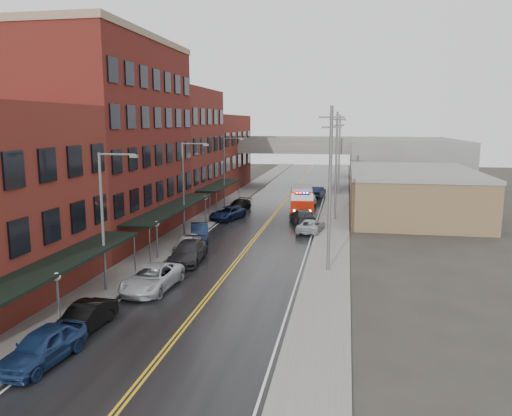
{
  "coord_description": "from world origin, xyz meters",
  "views": [
    {
      "loc": [
        8.31,
        -20.74,
        10.83
      ],
      "look_at": [
        0.16,
        24.16,
        3.0
      ],
      "focal_mm": 35.0,
      "sensor_mm": 36.0,
      "label": 1
    }
  ],
  "objects": [
    {
      "name": "brick_building_far",
      "position": [
        -13.3,
        58.0,
        6.0
      ],
      "size": [
        9.0,
        20.0,
        12.0
      ],
      "primitive_type": "cube",
      "color": "maroon",
      "rests_on": "ground"
    },
    {
      "name": "parked_car_right_0",
      "position": [
        5.0,
        28.2,
        0.66
      ],
      "size": [
        2.85,
        5.04,
        1.33
      ],
      "primitive_type": "imported",
      "rotation": [
        0.0,
        0.0,
        3.0
      ],
      "color": "#ADB0B5",
      "rests_on": "ground"
    },
    {
      "name": "overpass",
      "position": [
        0.0,
        62.0,
        5.99
      ],
      "size": [
        40.0,
        10.0,
        7.5
      ],
      "color": "slate",
      "rests_on": "ground"
    },
    {
      "name": "road",
      "position": [
        0.0,
        30.0,
        0.01
      ],
      "size": [
        11.0,
        160.0,
        0.02
      ],
      "primitive_type": "cube",
      "color": "black",
      "rests_on": "ground"
    },
    {
      "name": "parked_car_right_3",
      "position": [
        4.24,
        51.99,
        0.81
      ],
      "size": [
        2.36,
        5.1,
        1.62
      ],
      "primitive_type": "imported",
      "rotation": [
        0.0,
        0.0,
        3.01
      ],
      "color": "black",
      "rests_on": "ground"
    },
    {
      "name": "street_lamp_1",
      "position": [
        -6.55,
        24.0,
        5.19
      ],
      "size": [
        2.64,
        0.22,
        9.0
      ],
      "color": "#59595B",
      "rests_on": "ground"
    },
    {
      "name": "street_lamp_2",
      "position": [
        -6.55,
        40.0,
        5.19
      ],
      "size": [
        2.64,
        0.22,
        9.0
      ],
      "color": "#59595B",
      "rests_on": "ground"
    },
    {
      "name": "curb_right",
      "position": [
        5.65,
        30.0,
        0.07
      ],
      "size": [
        0.3,
        160.0,
        0.15
      ],
      "primitive_type": "cube",
      "color": "gray",
      "rests_on": "ground"
    },
    {
      "name": "brick_building_b",
      "position": [
        -13.3,
        23.0,
        9.0
      ],
      "size": [
        9.0,
        20.0,
        18.0
      ],
      "primitive_type": "cube",
      "color": "#5D1C18",
      "rests_on": "ground"
    },
    {
      "name": "sidewalk_left",
      "position": [
        -7.3,
        30.0,
        0.07
      ],
      "size": [
        3.0,
        160.0,
        0.15
      ],
      "primitive_type": "cube",
      "color": "slate",
      "rests_on": "ground"
    },
    {
      "name": "street_lamp_0",
      "position": [
        -6.55,
        8.0,
        5.19
      ],
      "size": [
        2.64,
        0.22,
        9.0
      ],
      "color": "#59595B",
      "rests_on": "ground"
    },
    {
      "name": "parked_car_left_1",
      "position": [
        -5.0,
        2.12,
        0.72
      ],
      "size": [
        1.8,
        4.44,
        1.43
      ],
      "primitive_type": "imported",
      "rotation": [
        0.0,
        0.0,
        -0.07
      ],
      "color": "black",
      "rests_on": "ground"
    },
    {
      "name": "parked_car_right_2",
      "position": [
        3.6,
        46.2,
        0.72
      ],
      "size": [
        2.22,
        4.43,
        1.45
      ],
      "primitive_type": "imported",
      "rotation": [
        0.0,
        0.0,
        3.27
      ],
      "color": "beige",
      "rests_on": "ground"
    },
    {
      "name": "ground",
      "position": [
        0.0,
        0.0,
        0.0
      ],
      "size": [
        220.0,
        220.0,
        0.0
      ],
      "primitive_type": "plane",
      "color": "#2D2B26",
      "rests_on": "ground"
    },
    {
      "name": "utility_pole_2",
      "position": [
        7.2,
        55.0,
        6.31
      ],
      "size": [
        1.8,
        0.24,
        12.0
      ],
      "color": "#59595B",
      "rests_on": "ground"
    },
    {
      "name": "globe_lamp_0",
      "position": [
        -6.4,
        2.0,
        2.31
      ],
      "size": [
        0.44,
        0.44,
        3.12
      ],
      "color": "#59595B",
      "rests_on": "ground"
    },
    {
      "name": "utility_pole_0",
      "position": [
        7.2,
        15.0,
        6.31
      ],
      "size": [
        1.8,
        0.24,
        12.0
      ],
      "color": "#59595B",
      "rests_on": "ground"
    },
    {
      "name": "awning_1",
      "position": [
        -7.49,
        23.0,
        2.99
      ],
      "size": [
        2.6,
        18.0,
        3.09
      ],
      "color": "black",
      "rests_on": "ground"
    },
    {
      "name": "awning_2",
      "position": [
        -7.49,
        40.5,
        2.99
      ],
      "size": [
        2.6,
        13.0,
        3.09
      ],
      "color": "black",
      "rests_on": "ground"
    },
    {
      "name": "brick_building_c",
      "position": [
        -13.3,
        40.5,
        7.5
      ],
      "size": [
        9.0,
        15.0,
        15.0
      ],
      "primitive_type": "cube",
      "color": "maroon",
      "rests_on": "ground"
    },
    {
      "name": "parked_car_left_0",
      "position": [
        -5.0,
        -1.59,
        0.81
      ],
      "size": [
        2.35,
        4.92,
        1.62
      ],
      "primitive_type": "imported",
      "rotation": [
        0.0,
        0.0,
        -0.09
      ],
      "color": "navy",
      "rests_on": "ground"
    },
    {
      "name": "sidewalk_right",
      "position": [
        7.3,
        30.0,
        0.07
      ],
      "size": [
        3.0,
        160.0,
        0.15
      ],
      "primitive_type": "cube",
      "color": "slate",
      "rests_on": "ground"
    },
    {
      "name": "parked_car_right_1",
      "position": [
        3.81,
        32.15,
        0.81
      ],
      "size": [
        3.65,
        5.95,
        1.61
      ],
      "primitive_type": "imported",
      "rotation": [
        0.0,
        0.0,
        3.41
      ],
      "color": "#252628",
      "rests_on": "ground"
    },
    {
      "name": "parked_car_left_4",
      "position": [
        -5.0,
        19.5,
        0.66
      ],
      "size": [
        1.74,
        3.97,
        1.33
      ],
      "primitive_type": "imported",
      "rotation": [
        0.0,
        0.0,
        -0.04
      ],
      "color": "#BEBEBE",
      "rests_on": "ground"
    },
    {
      "name": "parked_car_left_2",
      "position": [
        -4.0,
        8.94,
        0.79
      ],
      "size": [
        2.89,
        5.82,
        1.59
      ],
      "primitive_type": "imported",
      "rotation": [
        0.0,
        0.0,
        -0.05
      ],
      "color": "#B5B8BE",
      "rests_on": "ground"
    },
    {
      "name": "globe_lamp_1",
      "position": [
        -6.4,
        16.0,
        2.31
      ],
      "size": [
        0.44,
        0.44,
        3.12
      ],
      "color": "#59595B",
      "rests_on": "ground"
    },
    {
      "name": "parked_car_left_3",
      "position": [
        -3.7,
        15.7,
        0.8
      ],
      "size": [
        2.58,
        5.66,
        1.61
      ],
      "primitive_type": "imported",
      "rotation": [
        0.0,
        0.0,
        0.06
      ],
      "color": "black",
      "rests_on": "ground"
    },
    {
      "name": "fire_truck",
      "position": [
        3.12,
        38.91,
        1.66
      ],
      "size": [
        4.03,
        8.63,
        3.07
      ],
      "rotation": [
        0.0,
        0.0,
        0.1
      ],
      "color": "#9B1807",
      "rests_on": "ground"
    },
    {
      "name": "parked_car_left_7",
      "position": [
        -4.72,
        39.2,
        0.68
      ],
      "size": [
        2.7,
        4.97,
        1.37
      ],
      "primitive_type": "imported",
      "rotation": [
        0.0,
        0.0,
        -0.18
      ],
      "color": "black",
      "rests_on": "ground"
    },
    {
      "name": "parked_car_left_5",
      "position": [
        -5.0,
        23.06,
        0.76
      ],
      "size": [
        2.87,
        4.88,
        1.52
      ],
      "primitive_type": "imported",
      "rotation": [
        0.0,
        0.0,
        0.29
      ],
      "color": "black",
      "rests_on": "ground"
    },
    {
      "name": "awning_0",
      "position": [
        -7.49,
        4.0,
        2.99
      ],
      "size": [
        2.6,
        16.0,
        3.09
      ],
      "color": "black",
      "rests_on": "ground"
    },
    {
      "name": "tan_building",
      "position": [
        16.0,
        40.0,
        2.5
      ],
      "size": [
        14.0,
        22.0,
        5.0
      ],
      "primitive_type": "cube",
      "color": "#846547",
      "rests_on": "ground"
    },
    {
      "name": "utility_pole_1",
      "position": [
        7.2,
        35.0,
        6.31
      ],
      "size": [
        1.8,
        0.24,
        12.0
      ],
      "color": "#59595B",
      "rests_on": "ground"
    },
    {
      "name": "parked_car_left_6",
      "position": [
        -4.78,
        33.2,
        0.72
      ],
      "size": [
        3.84,
        5.66,
        1.44
      ],
      "primitive_type": "imported",
      "rotation": [
        0.0,
        0.0,
        -0.31
      ],
      "color": "#121E43",
      "rests_on": "ground"
    },
    {
      "name": "curb_left",
      "position": [
        -5.65,
        30.0,
        0.07
      ],
      "size": [
        0.3,
        160.0,
        0.15
      ],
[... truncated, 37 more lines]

